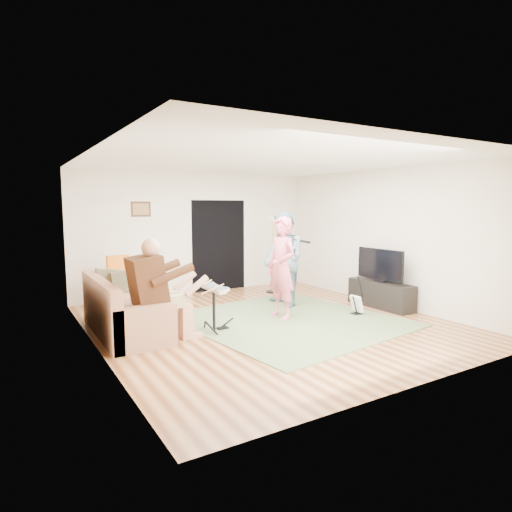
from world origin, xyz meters
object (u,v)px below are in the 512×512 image
at_px(sofa, 120,315).
at_px(guitarist, 284,259).
at_px(drum_kit, 214,311).
at_px(television, 380,264).
at_px(singer, 282,268).
at_px(torchiere_lamp, 273,241).
at_px(guitar_spare, 357,304).
at_px(dining_chair, 123,292).
at_px(tv_cabinet, 381,294).

bearing_deg(sofa, guitarist, 3.37).
distance_m(drum_kit, television, 3.50).
relative_size(singer, torchiere_lamp, 1.04).
distance_m(singer, guitar_spare, 1.56).
distance_m(guitar_spare, dining_chair, 4.35).
bearing_deg(singer, tv_cabinet, 75.78).
height_order(sofa, television, television).
distance_m(drum_kit, torchiere_lamp, 3.35).
distance_m(torchiere_lamp, tv_cabinet, 2.67).
distance_m(sofa, torchiere_lamp, 4.14).
bearing_deg(singer, torchiere_lamp, 145.36).
xyz_separation_m(guitar_spare, dining_chair, (-3.57, 2.48, 0.17)).
height_order(guitar_spare, dining_chair, dining_chair).
distance_m(sofa, drum_kit, 1.45).
bearing_deg(sofa, drum_kit, -26.63).
xyz_separation_m(drum_kit, guitarist, (1.91, 0.84, 0.61)).
height_order(singer, tv_cabinet, singer).
bearing_deg(television, dining_chair, 152.36).
bearing_deg(guitar_spare, singer, 157.29).
bearing_deg(tv_cabinet, sofa, 169.88).
bearing_deg(guitarist, dining_chair, -107.63).
relative_size(sofa, guitarist, 1.16).
height_order(sofa, drum_kit, sofa).
distance_m(singer, torchiere_lamp, 2.26).
relative_size(guitar_spare, torchiere_lamp, 0.41).
bearing_deg(tv_cabinet, drum_kit, 176.63).
bearing_deg(singer, sofa, -105.94).
distance_m(sofa, singer, 2.79).
bearing_deg(sofa, tv_cabinet, -10.12).
bearing_deg(guitarist, television, 61.92).
bearing_deg(tv_cabinet, television, 180.00).
xyz_separation_m(guitarist, television, (1.54, -1.04, -0.08)).
xyz_separation_m(singer, torchiere_lamp, (1.11, 1.95, 0.28)).
bearing_deg(singer, guitar_spare, 62.23).
bearing_deg(guitar_spare, guitarist, 121.44).
bearing_deg(drum_kit, torchiere_lamp, 40.04).
distance_m(drum_kit, guitar_spare, 2.70).
relative_size(guitarist, dining_chair, 1.78).
relative_size(drum_kit, singer, 0.42).
relative_size(torchiere_lamp, television, 1.57).
xyz_separation_m(singer, guitarist, (0.53, 0.70, 0.04)).
xyz_separation_m(singer, television, (2.07, -0.34, -0.04)).
bearing_deg(singer, television, 75.56).
height_order(drum_kit, torchiere_lamp, torchiere_lamp).
xyz_separation_m(singer, tv_cabinet, (2.12, -0.34, -0.64)).
height_order(drum_kit, singer, singer).
distance_m(singer, television, 2.10).
bearing_deg(sofa, torchiere_lamp, 20.81).
distance_m(guitarist, dining_chair, 3.12).
distance_m(sofa, television, 4.86).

